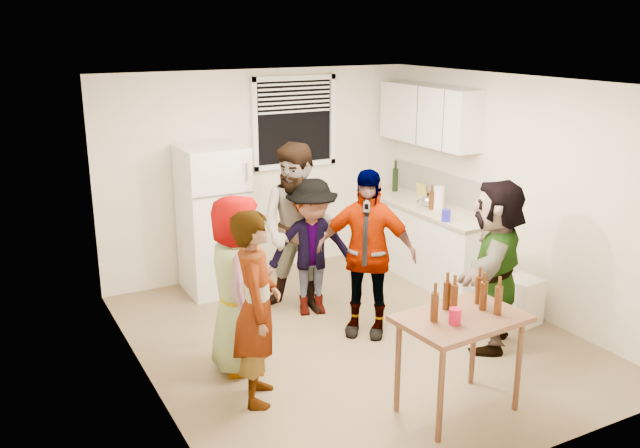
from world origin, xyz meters
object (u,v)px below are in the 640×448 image
blue_cup (446,221)px  serving_table (456,410)px  red_cup (454,324)px  wine_bottle (395,191)px  kettle (428,207)px  beer_bottle_counter (431,210)px  guest_stripe (259,398)px  guest_black (364,332)px  beer_bottle_table (453,312)px  guest_back_left (300,310)px  guest_orange (489,344)px  trash_bin (522,300)px  refrigerator (214,220)px  guest_grey (240,367)px  guest_back_right (312,312)px

blue_cup → serving_table: 2.56m
blue_cup → red_cup: blue_cup is taller
wine_bottle → red_cup: (-1.83, -3.50, -0.08)m
kettle → red_cup: 3.17m
beer_bottle_counter → blue_cup: (-0.16, -0.48, -0.00)m
beer_bottle_counter → guest_stripe: (-2.88, -1.51, -0.90)m
kettle → serving_table: size_ratio=0.22×
wine_bottle → blue_cup: bearing=-102.0°
kettle → guest_stripe: size_ratio=0.13×
kettle → guest_black: bearing=-133.5°
guest_black → beer_bottle_counter: bearing=73.0°
serving_table → guest_black: size_ratio=0.58×
wine_bottle → beer_bottle_table: (-1.70, -3.32, -0.08)m
kettle → beer_bottle_counter: beer_bottle_counter is taller
wine_bottle → blue_cup: size_ratio=2.27×
beer_bottle_table → guest_black: size_ratio=0.14×
guest_back_left → guest_stripe: bearing=-83.9°
wine_bottle → guest_back_left: 2.35m
beer_bottle_counter → guest_back_left: size_ratio=0.12×
guest_stripe → guest_orange: (2.37, -0.15, 0.00)m
trash_bin → guest_orange: bearing=-159.3°
trash_bin → blue_cup: bearing=106.6°
refrigerator → guest_stripe: refrigerator is taller
kettle → blue_cup: (-0.21, -0.61, 0.00)m
beer_bottle_counter → guest_orange: bearing=-106.8°
blue_cup → guest_back_left: blue_cup is taller
beer_bottle_table → guest_grey: beer_bottle_table is taller
refrigerator → beer_bottle_table: refrigerator is taller
guest_back_right → guest_black: bearing=-53.8°
refrigerator → beer_bottle_counter: bearing=-22.2°
beer_bottle_counter → serving_table: size_ratio=0.23×
guest_black → wine_bottle: bearing=91.4°
guest_grey → guest_orange: size_ratio=0.98×
guest_back_right → guest_black: size_ratio=0.88×
beer_bottle_counter → serving_table: 3.02m
kettle → guest_grey: kettle is taller
wine_bottle → guest_back_left: (-1.91, -1.03, -0.90)m
trash_bin → guest_orange: 0.71m
kettle → blue_cup: kettle is taller
blue_cup → beer_bottle_table: size_ratio=0.58×
serving_table → guest_black: (0.12, 1.58, 0.00)m
blue_cup → guest_back_right: blue_cup is taller
beer_bottle_table → red_cup: 0.22m
kettle → wine_bottle: (0.10, 0.84, 0.00)m
red_cup → trash_bin: bearing=31.2°
refrigerator → trash_bin: 3.49m
guest_grey → guest_orange: 2.42m
wine_bottle → guest_black: 2.58m
guest_back_right → refrigerator: bearing=138.0°
wine_bottle → beer_bottle_table: bearing=-117.2°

